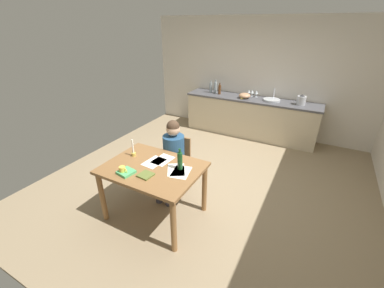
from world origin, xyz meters
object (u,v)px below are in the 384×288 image
object	(u,v)px
sink_unit	(272,100)
mixing_bowl	(245,96)
chair_at_table	(177,162)
stovetop_kettle	(301,100)
book_magazine	(146,175)
wine_glass_back_left	(249,91)
wine_glass_by_kettle	(252,92)
person_seated	(172,154)
coffee_mug	(123,170)
bottle_wine_red	(220,89)
book_cookery	(126,172)
wine_bottle_on_table	(180,161)
bottle_vinegar	(215,88)
wine_glass_near_sink	(257,92)
dining_table	(153,174)
candlestick	(133,151)
teacup_on_counter	(242,97)
bottle_oil	(211,87)

from	to	relation	value
sink_unit	mixing_bowl	bearing A→B (deg)	-172.26
chair_at_table	stovetop_kettle	world-z (taller)	stovetop_kettle
book_magazine	stovetop_kettle	xyz separation A→B (m)	(1.31, 3.53, 0.20)
mixing_bowl	wine_glass_back_left	size ratio (longest dim) A/B	1.70
wine_glass_by_kettle	wine_glass_back_left	size ratio (longest dim) A/B	1.00
person_seated	sink_unit	bearing A→B (deg)	73.14
person_seated	wine_glass_by_kettle	distance (m)	2.95
coffee_mug	wine_glass_by_kettle	distance (m)	3.81
sink_unit	bottle_wine_red	size ratio (longest dim) A/B	1.35
person_seated	wine_glass_by_kettle	world-z (taller)	person_seated
book_cookery	wine_glass_back_left	world-z (taller)	wine_glass_back_left
wine_bottle_on_table	wine_glass_back_left	distance (m)	3.35
bottle_vinegar	wine_glass_near_sink	xyz separation A→B (m)	(0.97, 0.12, -0.03)
book_cookery	sink_unit	distance (m)	3.73
dining_table	person_seated	xyz separation A→B (m)	(-0.06, 0.56, 0.01)
candlestick	teacup_on_counter	xyz separation A→B (m)	(0.56, 3.06, 0.09)
mixing_bowl	wine_glass_by_kettle	xyz separation A→B (m)	(0.11, 0.23, 0.05)
wine_glass_by_kettle	mixing_bowl	bearing A→B (deg)	-115.39
dining_table	mixing_bowl	distance (m)	3.26
wine_bottle_on_table	teacup_on_counter	xyz separation A→B (m)	(-0.18, 3.04, 0.04)
dining_table	wine_glass_back_left	world-z (taller)	wine_glass_back_left
person_seated	bottle_wine_red	size ratio (longest dim) A/B	4.49
person_seated	sink_unit	xyz separation A→B (m)	(0.84, 2.77, 0.24)
sink_unit	wine_glass_back_left	bearing A→B (deg)	165.55
wine_glass_near_sink	candlestick	bearing A→B (deg)	-103.26
stovetop_kettle	wine_glass_back_left	distance (m)	1.17
sink_unit	wine_glass_back_left	distance (m)	0.59
coffee_mug	sink_unit	world-z (taller)	sink_unit
coffee_mug	wine_glass_near_sink	xyz separation A→B (m)	(0.61, 3.77, 0.18)
bottle_vinegar	mixing_bowl	world-z (taller)	bottle_vinegar
bottle_oil	coffee_mug	bearing A→B (deg)	-82.39
chair_at_table	book_magazine	size ratio (longest dim) A/B	5.24
dining_table	sink_unit	size ratio (longest dim) A/B	3.43
sink_unit	wine_glass_near_sink	world-z (taller)	sink_unit
coffee_mug	bottle_wine_red	distance (m)	3.61
chair_at_table	wine_glass_back_left	bearing A→B (deg)	84.12
book_magazine	bottle_oil	world-z (taller)	bottle_oil
book_cookery	wine_glass_near_sink	bearing A→B (deg)	91.37
book_magazine	wine_glass_near_sink	size ratio (longest dim) A/B	1.06
book_magazine	candlestick	bearing A→B (deg)	149.99
mixing_bowl	stovetop_kettle	xyz separation A→B (m)	(1.19, 0.08, 0.04)
stovetop_kettle	wine_glass_by_kettle	distance (m)	1.09
wine_glass_back_left	dining_table	bearing A→B (deg)	-93.46
bottle_vinegar	teacup_on_counter	distance (m)	0.76
bottle_oil	wine_glass_near_sink	size ratio (longest dim) A/B	1.87
teacup_on_counter	wine_glass_by_kettle	bearing A→B (deg)	66.03
candlestick	bottle_wine_red	bearing A→B (deg)	90.94
coffee_mug	wine_bottle_on_table	distance (m)	0.71
person_seated	wine_glass_back_left	bearing A→B (deg)	84.65
bottle_oil	teacup_on_counter	world-z (taller)	bottle_oil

